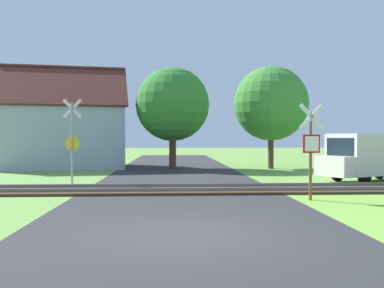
% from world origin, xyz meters
% --- Properties ---
extents(ground_plane, '(160.00, 160.00, 0.00)m').
position_xyz_m(ground_plane, '(0.00, 0.00, 0.00)').
color(ground_plane, '#6B9942').
extents(road_asphalt, '(7.50, 80.00, 0.01)m').
position_xyz_m(road_asphalt, '(0.00, 2.00, 0.00)').
color(road_asphalt, '#2D2D30').
rests_on(road_asphalt, ground).
extents(rail_track, '(60.00, 2.60, 0.22)m').
position_xyz_m(rail_track, '(0.00, 7.29, 0.06)').
color(rail_track, '#422D1E').
rests_on(rail_track, ground).
extents(stop_sign_near, '(0.87, 0.20, 3.17)m').
position_xyz_m(stop_sign_near, '(4.22, 4.70, 1.78)').
color(stop_sign_near, brown).
rests_on(stop_sign_near, ground).
extents(crossing_sign_far, '(0.87, 0.17, 3.78)m').
position_xyz_m(crossing_sign_far, '(-4.70, 9.99, 2.09)').
color(crossing_sign_far, '#9E9EA5').
rests_on(crossing_sign_far, ground).
extents(house, '(9.35, 8.01, 7.01)m').
position_xyz_m(house, '(-7.68, 20.73, 2.28)').
color(house, '#99A3B7').
rests_on(house, ground).
extents(tree_right, '(4.96, 4.96, 6.83)m').
position_xyz_m(tree_right, '(6.32, 19.16, 4.34)').
color(tree_right, '#513823').
rests_on(tree_right, ground).
extents(tree_center, '(4.90, 4.90, 6.74)m').
position_xyz_m(tree_center, '(-0.23, 19.42, 4.28)').
color(tree_center, '#513823').
rests_on(tree_center, ground).
extents(mail_truck, '(5.23, 3.72, 2.24)m').
position_xyz_m(mail_truck, '(8.97, 10.50, 1.24)').
color(mail_truck, silver).
rests_on(mail_truck, ground).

